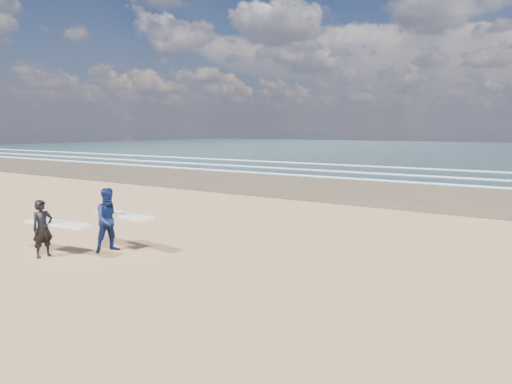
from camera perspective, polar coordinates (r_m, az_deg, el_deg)
The scene contains 2 objects.
surfer_near at distance 14.15m, azimuth -24.84°, elevation -4.07°, with size 2.25×1.05×1.63m.
surfer_far at distance 14.06m, azimuth -17.71°, elevation -3.29°, with size 2.24×1.27×1.89m.
Camera 1 is at (10.97, -8.13, 3.61)m, focal length 32.00 mm.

